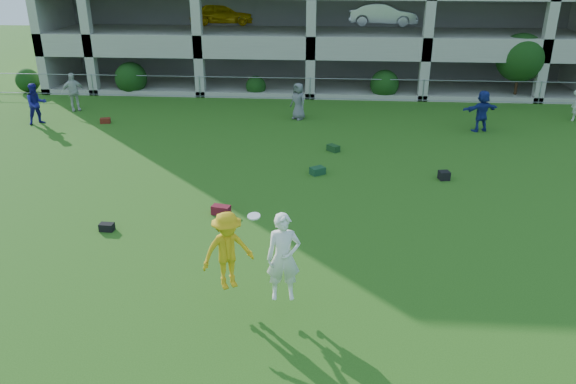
# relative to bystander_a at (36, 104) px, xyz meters

# --- Properties ---
(ground) EXTENTS (100.00, 100.00, 0.00)m
(ground) POSITION_rel_bystander_a_xyz_m (12.33, -13.42, -0.94)
(ground) COLOR #235114
(ground) RESTS_ON ground
(bystander_a) EXTENTS (1.15, 1.14, 1.88)m
(bystander_a) POSITION_rel_bystander_a_xyz_m (0.00, 0.00, 0.00)
(bystander_a) COLOR navy
(bystander_a) RESTS_ON ground
(bystander_b) EXTENTS (1.18, 0.98, 1.89)m
(bystander_b) POSITION_rel_bystander_a_xyz_m (0.67, 2.43, 0.01)
(bystander_b) COLOR silver
(bystander_b) RESTS_ON ground
(bystander_c) EXTENTS (1.00, 0.97, 1.73)m
(bystander_c) POSITION_rel_bystander_a_xyz_m (11.93, 1.71, -0.07)
(bystander_c) COLOR slate
(bystander_c) RESTS_ON ground
(bystander_d) EXTENTS (1.78, 1.10, 1.83)m
(bystander_d) POSITION_rel_bystander_a_xyz_m (20.10, 0.37, -0.02)
(bystander_d) COLOR navy
(bystander_d) RESTS_ON ground
(bag_red_a) EXTENTS (0.60, 0.42, 0.28)m
(bag_red_a) POSITION_rel_bystander_a_xyz_m (10.23, -9.03, -0.80)
(bag_red_a) COLOR #5D1015
(bag_red_a) RESTS_ON ground
(bag_black_b) EXTENTS (0.41, 0.26, 0.22)m
(bag_black_b) POSITION_rel_bystander_a_xyz_m (7.17, -10.35, -0.83)
(bag_black_b) COLOR black
(bag_black_b) RESTS_ON ground
(bag_green_c) EXTENTS (0.61, 0.58, 0.26)m
(bag_green_c) POSITION_rel_bystander_a_xyz_m (13.06, -5.46, -0.81)
(bag_green_c) COLOR #133520
(bag_green_c) RESTS_ON ground
(crate_d) EXTENTS (0.41, 0.41, 0.30)m
(crate_d) POSITION_rel_bystander_a_xyz_m (17.49, -5.63, -0.79)
(crate_d) COLOR black
(crate_d) RESTS_ON ground
(bag_red_f) EXTENTS (0.50, 0.38, 0.24)m
(bag_red_f) POSITION_rel_bystander_a_xyz_m (3.02, 0.32, -0.82)
(bag_red_f) COLOR #52100E
(bag_red_f) RESTS_ON ground
(bag_green_g) EXTENTS (0.56, 0.57, 0.25)m
(bag_green_g) POSITION_rel_bystander_a_xyz_m (13.61, -2.88, -0.81)
(bag_green_g) COLOR #123318
(bag_green_g) RESTS_ON ground
(frisbee_contest) EXTENTS (2.30, 1.17, 1.99)m
(frisbee_contest) POSITION_rel_bystander_a_xyz_m (11.71, -13.78, 0.45)
(frisbee_contest) COLOR gold
(frisbee_contest) RESTS_ON ground
(fence) EXTENTS (36.06, 0.06, 1.20)m
(fence) POSITION_rel_bystander_a_xyz_m (12.33, 5.58, -0.33)
(fence) COLOR gray
(fence) RESTS_ON ground
(shrub_row) EXTENTS (34.38, 2.52, 3.50)m
(shrub_row) POSITION_rel_bystander_a_xyz_m (16.92, 6.28, 0.57)
(shrub_row) COLOR #163D11
(shrub_row) RESTS_ON ground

